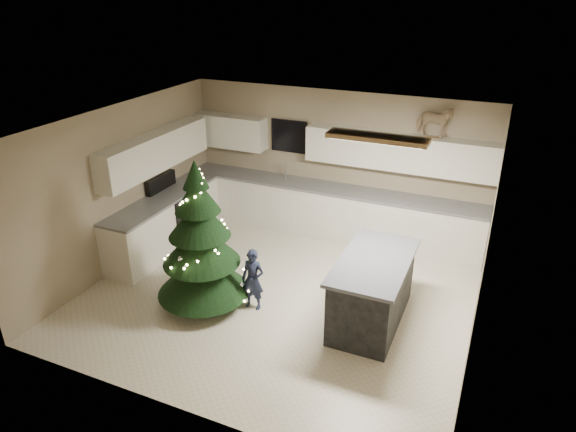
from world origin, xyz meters
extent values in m
plane|color=beige|center=(0.00, 0.00, 0.00)|extent=(5.50, 5.50, 0.00)
cube|color=tan|center=(0.00, 2.50, 1.30)|extent=(5.50, 0.02, 2.60)
cube|color=tan|center=(0.00, -2.50, 1.30)|extent=(5.50, 0.02, 2.60)
cube|color=tan|center=(-2.75, 0.00, 1.30)|extent=(0.02, 5.00, 2.60)
cube|color=tan|center=(2.75, 0.00, 1.30)|extent=(0.02, 5.00, 2.60)
cube|color=silver|center=(0.00, 0.00, 2.60)|extent=(5.50, 5.00, 0.02)
cube|color=brown|center=(1.30, 0.10, 2.55)|extent=(1.25, 0.32, 0.06)
cube|color=white|center=(1.30, 0.10, 2.52)|extent=(1.15, 0.24, 0.02)
cube|color=silver|center=(0.00, 2.20, 0.45)|extent=(5.48, 0.60, 0.90)
cube|color=silver|center=(-2.45, 0.60, 0.45)|extent=(0.60, 2.60, 0.90)
cube|color=slate|center=(0.00, 2.19, 0.92)|extent=(5.48, 0.62, 0.04)
cube|color=slate|center=(-2.44, 0.60, 0.92)|extent=(0.62, 2.60, 0.04)
cube|color=silver|center=(-2.05, 2.33, 1.70)|extent=(1.40, 0.35, 0.60)
cube|color=silver|center=(1.15, 2.33, 1.70)|extent=(3.20, 0.35, 0.60)
cube|color=silver|center=(-2.58, 0.72, 1.70)|extent=(0.35, 2.60, 0.60)
cube|color=black|center=(-0.90, 2.47, 1.70)|extent=(0.70, 0.04, 0.60)
cube|color=#99999E|center=(-0.90, 2.20, 0.90)|extent=(0.55, 0.40, 0.06)
cylinder|color=#99999E|center=(-0.90, 2.30, 1.06)|extent=(0.03, 0.03, 0.24)
cube|color=black|center=(-2.43, 0.90, 0.45)|extent=(0.64, 0.75, 0.90)
cube|color=black|center=(-2.68, 0.90, 1.05)|extent=(0.10, 0.75, 0.30)
cube|color=black|center=(1.43, -0.07, 0.45)|extent=(0.80, 1.60, 0.90)
cube|color=#37373E|center=(1.43, -0.07, 0.93)|extent=(0.90, 1.70, 0.05)
cylinder|color=brown|center=(1.05, 0.39, 0.63)|extent=(0.34, 0.34, 0.04)
cylinder|color=brown|center=(0.93, 0.26, 0.31)|extent=(0.04, 0.04, 0.61)
cylinder|color=brown|center=(1.17, 0.26, 0.31)|extent=(0.04, 0.04, 0.61)
cylinder|color=brown|center=(0.93, 0.51, 0.31)|extent=(0.04, 0.04, 0.61)
cylinder|color=brown|center=(1.17, 0.51, 0.31)|extent=(0.04, 0.04, 0.61)
cube|color=brown|center=(1.05, 0.39, 0.20)|extent=(0.26, 0.03, 0.03)
cylinder|color=#3F2816|center=(-0.90, -0.62, 0.15)|extent=(0.12, 0.12, 0.29)
cone|color=black|center=(-0.90, -0.62, 0.54)|extent=(1.33, 1.33, 0.68)
cone|color=black|center=(-0.90, -0.62, 0.98)|extent=(1.09, 1.09, 0.59)
cone|color=black|center=(-0.90, -0.62, 1.37)|extent=(0.86, 0.86, 0.54)
cone|color=black|center=(-0.90, -0.62, 1.71)|extent=(0.62, 0.62, 0.49)
cone|color=black|center=(-0.90, -0.62, 2.00)|extent=(0.35, 0.35, 0.39)
sphere|color=#FFD88C|center=(-0.21, -0.62, 0.24)|extent=(0.04, 0.04, 0.04)
sphere|color=#FFD88C|center=(-0.27, -0.38, 0.29)|extent=(0.04, 0.04, 0.04)
sphere|color=#FFD88C|center=(-0.42, -0.17, 0.34)|extent=(0.04, 0.04, 0.04)
sphere|color=#FFD88C|center=(-0.63, -0.04, 0.39)|extent=(0.04, 0.04, 0.04)
sphere|color=#FFD88C|center=(-0.86, 0.00, 0.44)|extent=(0.04, 0.04, 0.04)
sphere|color=#FFD88C|center=(-1.09, -0.05, 0.49)|extent=(0.04, 0.04, 0.04)
sphere|color=#FFD88C|center=(-1.28, -0.17, 0.54)|extent=(0.04, 0.04, 0.04)
sphere|color=#FFD88C|center=(-1.40, -0.35, 0.59)|extent=(0.04, 0.04, 0.04)
sphere|color=#FFD88C|center=(-1.45, -0.56, 0.64)|extent=(0.04, 0.04, 0.04)
sphere|color=#FFD88C|center=(-1.42, -0.76, 0.69)|extent=(0.04, 0.04, 0.04)
sphere|color=#FFD88C|center=(-1.32, -0.94, 0.74)|extent=(0.04, 0.04, 0.04)
sphere|color=#FFD88C|center=(-1.16, -1.05, 0.79)|extent=(0.04, 0.04, 0.04)
sphere|color=#FFD88C|center=(-0.98, -1.10, 0.85)|extent=(0.04, 0.04, 0.04)
sphere|color=#FFD88C|center=(-0.80, -1.08, 0.90)|extent=(0.04, 0.04, 0.04)
sphere|color=#FFD88C|center=(-0.65, -1.00, 0.95)|extent=(0.04, 0.04, 0.04)
sphere|color=#FFD88C|center=(-0.55, -0.87, 1.00)|extent=(0.04, 0.04, 0.04)
sphere|color=#FFD88C|center=(-0.50, -0.72, 1.05)|extent=(0.04, 0.04, 0.04)
sphere|color=#FFD88C|center=(-0.51, -0.57, 1.10)|extent=(0.04, 0.04, 0.04)
sphere|color=#FFD88C|center=(-0.57, -0.43, 1.15)|extent=(0.04, 0.04, 0.04)
sphere|color=#FFD88C|center=(-0.68, -0.34, 1.20)|extent=(0.04, 0.04, 0.04)
sphere|color=#FFD88C|center=(-0.80, -0.29, 1.25)|extent=(0.04, 0.04, 0.04)
sphere|color=#FFD88C|center=(-0.93, -0.30, 1.30)|extent=(0.04, 0.04, 0.04)
sphere|color=#FFD88C|center=(-1.04, -0.35, 1.35)|extent=(0.04, 0.04, 0.04)
sphere|color=#FFD88C|center=(-1.12, -0.43, 1.40)|extent=(0.04, 0.04, 0.04)
sphere|color=#FFD88C|center=(-1.16, -0.53, 1.45)|extent=(0.04, 0.04, 0.04)
sphere|color=#FFD88C|center=(-1.16, -0.63, 1.50)|extent=(0.04, 0.04, 0.04)
sphere|color=#FFD88C|center=(-1.12, -0.72, 1.55)|extent=(0.04, 0.04, 0.04)
sphere|color=#FFD88C|center=(-1.06, -0.78, 1.60)|extent=(0.04, 0.04, 0.04)
sphere|color=#FFD88C|center=(-0.98, -0.81, 1.65)|extent=(0.04, 0.04, 0.04)
sphere|color=#FFD88C|center=(-0.90, -0.81, 1.70)|extent=(0.04, 0.04, 0.04)
sphere|color=#FFD88C|center=(-0.84, -0.78, 1.75)|extent=(0.04, 0.04, 0.04)
sphere|color=#FFD88C|center=(-0.80, -0.74, 1.80)|extent=(0.04, 0.04, 0.04)
sphere|color=#FFD88C|center=(-0.78, -0.68, 1.85)|extent=(0.04, 0.04, 0.04)
sphere|color=#FFD88C|center=(-0.78, -0.63, 1.90)|extent=(0.04, 0.04, 0.04)
sphere|color=#FFD88C|center=(-0.80, -0.59, 1.95)|extent=(0.04, 0.04, 0.04)
sphere|color=#FFD88C|center=(-0.83, -0.57, 2.00)|extent=(0.04, 0.04, 0.04)
sphere|color=#FFD88C|center=(-0.87, -0.57, 2.05)|extent=(0.04, 0.04, 0.04)
sphere|color=silver|center=(-0.32, -0.62, 0.42)|extent=(0.07, 0.07, 0.07)
sphere|color=silver|center=(-1.19, -0.23, 0.67)|extent=(0.07, 0.07, 0.07)
sphere|color=silver|center=(-1.02, -1.01, 0.92)|extent=(0.07, 0.07, 0.07)
sphere|color=silver|center=(-0.60, -0.53, 1.17)|extent=(0.07, 0.07, 0.07)
sphere|color=silver|center=(-1.08, -0.49, 1.42)|extent=(0.07, 0.07, 0.07)
sphere|color=silver|center=(-0.90, -0.76, 1.67)|extent=(0.07, 0.07, 0.07)
sphere|color=silver|center=(-0.86, -0.60, 1.92)|extent=(0.07, 0.07, 0.07)
imported|color=black|center=(-0.20, -0.44, 0.46)|extent=(0.34, 0.23, 0.92)
cube|color=brown|center=(1.66, 2.29, 2.01)|extent=(0.23, 0.02, 0.02)
cube|color=brown|center=(1.66, 2.36, 2.01)|extent=(0.23, 0.02, 0.02)
imported|color=tan|center=(1.66, 2.33, 2.27)|extent=(0.59, 0.28, 0.50)
camera|label=1|loc=(2.73, -5.91, 4.30)|focal=32.00mm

